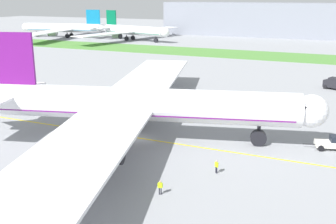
% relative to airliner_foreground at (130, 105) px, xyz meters
% --- Properties ---
extents(ground_plane, '(600.00, 600.00, 0.00)m').
position_rel_airliner_foreground_xyz_m(ground_plane, '(1.27, 0.38, -5.64)').
color(ground_plane, gray).
rests_on(ground_plane, ground).
extents(apron_taxi_line, '(280.00, 0.36, 0.01)m').
position_rel_airliner_foreground_xyz_m(apron_taxi_line, '(1.27, 0.78, -5.64)').
color(apron_taxi_line, yellow).
rests_on(apron_taxi_line, ground).
extents(grass_median_strip, '(320.00, 24.00, 0.10)m').
position_rel_airliner_foreground_xyz_m(grass_median_strip, '(1.27, 101.97, -5.59)').
color(grass_median_strip, '#4C8438').
rests_on(grass_median_strip, ground).
extents(airliner_foreground, '(57.46, 94.38, 16.61)m').
position_rel_airliner_foreground_xyz_m(airliner_foreground, '(0.00, 0.00, 0.00)').
color(airliner_foreground, white).
rests_on(airliner_foreground, ground).
extents(pushback_tug, '(6.34, 3.47, 2.15)m').
position_rel_airliner_foreground_xyz_m(pushback_tug, '(29.58, 7.88, -4.65)').
color(pushback_tug, white).
rests_on(pushback_tug, ground).
extents(ground_crew_wingwalker_port, '(0.58, 0.39, 1.74)m').
position_rel_airliner_foreground_xyz_m(ground_crew_wingwalker_port, '(12.17, -15.46, -4.58)').
color(ground_crew_wingwalker_port, black).
rests_on(ground_crew_wingwalker_port, ground).
extents(ground_crew_marshaller_front, '(0.54, 0.36, 1.61)m').
position_rel_airliner_foreground_xyz_m(ground_crew_marshaller_front, '(-0.84, -0.38, -4.66)').
color(ground_crew_marshaller_front, black).
rests_on(ground_crew_marshaller_front, ground).
extents(ground_crew_wingwalker_starboard, '(0.52, 0.49, 1.76)m').
position_rel_airliner_foreground_xyz_m(ground_crew_wingwalker_starboard, '(16.36, -7.19, -4.57)').
color(ground_crew_wingwalker_starboard, black).
rests_on(ground_crew_wingwalker_starboard, ground).
extents(service_truck_fuel_bowser, '(5.50, 4.16, 2.87)m').
position_rel_airliner_foreground_xyz_m(service_truck_fuel_bowser, '(28.39, 51.17, -4.10)').
color(service_truck_fuel_bowser, black).
rests_on(service_truck_fuel_bowser, ground).
extents(parked_airliner_far_left, '(49.74, 80.78, 14.70)m').
position_rel_airliner_foreground_xyz_m(parked_airliner_far_left, '(-110.04, 128.33, -0.65)').
color(parked_airliner_far_left, white).
rests_on(parked_airliner_far_left, ground).
extents(parked_airliner_far_centre, '(43.94, 70.63, 14.56)m').
position_rel_airliner_foreground_xyz_m(parked_airliner_far_centre, '(-68.90, 128.89, -0.70)').
color(parked_airliner_far_centre, white).
rests_on(parked_airliner_far_centre, ground).
extents(terminal_building, '(117.83, 20.00, 18.00)m').
position_rel_airliner_foreground_xyz_m(terminal_building, '(-10.95, 178.41, 3.36)').
color(terminal_building, gray).
rests_on(terminal_building, ground).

